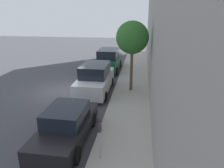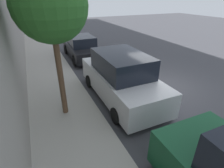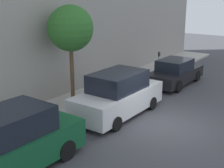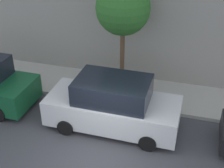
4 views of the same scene
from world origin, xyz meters
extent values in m
plane|color=#424247|center=(0.00, 0.00, 0.00)|extent=(60.00, 60.00, 0.00)
cube|color=#B2ADA3|center=(4.72, 0.00, 0.07)|extent=(2.43, 32.00, 0.15)
cube|color=gray|center=(6.93, 0.00, 5.94)|extent=(2.00, 32.00, 11.87)
cube|color=black|center=(2.22, -5.94, 0.56)|extent=(1.89, 4.54, 0.68)
cube|color=black|center=(2.22, -5.84, 1.22)|extent=(1.63, 2.13, 0.64)
cylinder|color=black|center=(1.37, -4.55, 0.34)|extent=(0.22, 0.68, 0.68)
cylinder|color=black|center=(3.07, -4.55, 0.34)|extent=(0.22, 0.68, 0.68)
cylinder|color=black|center=(1.37, -7.34, 0.34)|extent=(0.22, 0.68, 0.68)
cylinder|color=black|center=(3.07, -7.34, 0.34)|extent=(0.22, 0.68, 0.68)
cube|color=silver|center=(2.22, 0.11, 0.70)|extent=(1.98, 4.81, 0.96)
cube|color=black|center=(2.22, 0.11, 1.58)|extent=(1.74, 2.61, 0.80)
cylinder|color=black|center=(1.29, 1.59, 0.30)|extent=(0.22, 0.60, 0.60)
cylinder|color=black|center=(3.15, 1.59, 0.30)|extent=(0.22, 0.60, 0.60)
cylinder|color=black|center=(1.29, -1.38, 0.30)|extent=(0.22, 0.60, 0.60)
cylinder|color=black|center=(3.15, -1.38, 0.30)|extent=(0.22, 0.60, 0.60)
cube|color=#14512D|center=(2.25, 5.89, 0.70)|extent=(2.03, 4.83, 0.96)
cube|color=black|center=(2.25, 5.89, 1.58)|extent=(1.76, 2.63, 0.80)
cylinder|color=black|center=(1.32, 7.38, 0.35)|extent=(0.22, 0.70, 0.70)
cylinder|color=black|center=(3.18, 7.38, 0.35)|extent=(0.22, 0.70, 0.70)
cylinder|color=black|center=(1.32, 4.40, 0.35)|extent=(0.22, 0.70, 0.70)
cylinder|color=black|center=(3.18, 4.40, 0.35)|extent=(0.22, 0.70, 0.70)
cylinder|color=#ADADB2|center=(3.95, -7.16, 0.73)|extent=(0.07, 0.07, 1.16)
cube|color=#2D2D33|center=(3.95, -7.16, 1.45)|extent=(0.11, 0.15, 0.28)
cube|color=red|center=(3.95, -7.16, 1.62)|extent=(0.04, 0.09, 0.05)
cylinder|color=brown|center=(4.68, 0.41, 1.66)|extent=(0.19, 0.19, 3.03)
sphere|color=#2D6B28|center=(4.68, 0.41, 3.76)|extent=(2.13, 2.13, 2.13)
camera|label=1|loc=(5.33, -13.93, 5.52)|focal=35.00mm
camera|label=2|loc=(5.33, 5.95, 4.02)|focal=28.00mm
camera|label=3|loc=(-5.26, 11.02, 5.31)|focal=50.00mm
camera|label=4|loc=(-6.75, -2.48, 7.28)|focal=50.00mm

